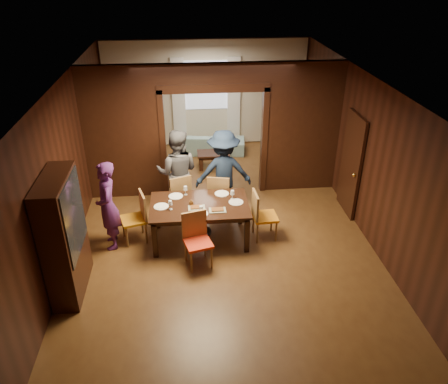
{
  "coord_description": "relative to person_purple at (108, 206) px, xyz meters",
  "views": [
    {
      "loc": [
        -0.61,
        -7.22,
        4.78
      ],
      "look_at": [
        0.03,
        -0.4,
        1.05
      ],
      "focal_mm": 35.0,
      "sensor_mm": 36.0,
      "label": 1
    }
  ],
  "objects": [
    {
      "name": "tumbler",
      "position": [
        1.66,
        -0.26,
        -0.01
      ],
      "size": [
        0.07,
        0.07,
        0.14
      ],
      "primitive_type": "cylinder",
      "color": "white",
      "rests_on": "dining_table"
    },
    {
      "name": "plate_near",
      "position": [
        1.64,
        -0.3,
        -0.07
      ],
      "size": [
        0.27,
        0.27,
        0.01
      ],
      "primitive_type": "cylinder",
      "color": "silver",
      "rests_on": "dining_table"
    },
    {
      "name": "condiment_jar",
      "position": [
        1.49,
        0.01,
        -0.02
      ],
      "size": [
        0.08,
        0.08,
        0.11
      ],
      "primitive_type": null,
      "color": "#492A11",
      "rests_on": "dining_table"
    },
    {
      "name": "chair_far_l",
      "position": [
        1.24,
        0.95,
        -0.35
      ],
      "size": [
        0.56,
        0.56,
        0.97
      ],
      "primitive_type": null,
      "rotation": [
        0.0,
        0.0,
        3.47
      ],
      "color": "orange",
      "rests_on": "floor"
    },
    {
      "name": "wineglass_right",
      "position": [
        2.26,
        0.18,
        0.01
      ],
      "size": [
        0.08,
        0.08,
        0.18
      ],
      "primitive_type": null,
      "color": "white",
      "rests_on": "dining_table"
    },
    {
      "name": "plate_far_l",
      "position": [
        1.2,
        0.38,
        -0.07
      ],
      "size": [
        0.27,
        0.27,
        0.01
      ],
      "primitive_type": "cylinder",
      "color": "white",
      "rests_on": "dining_table"
    },
    {
      "name": "coffee_table",
      "position": [
        2.12,
        3.23,
        -0.64
      ],
      "size": [
        0.8,
        0.5,
        0.4
      ],
      "primitive_type": "cube",
      "color": "black",
      "rests_on": "floor"
    },
    {
      "name": "chair_left",
      "position": [
        0.41,
        0.12,
        -0.35
      ],
      "size": [
        0.55,
        0.55,
        0.97
      ],
      "primitive_type": null,
      "rotation": [
        0.0,
        0.0,
        -1.28
      ],
      "color": "#C67912",
      "rests_on": "floor"
    },
    {
      "name": "dining_table",
      "position": [
        1.64,
        0.04,
        -0.46
      ],
      "size": [
        1.81,
        1.12,
        0.76
      ],
      "primitive_type": "cube",
      "color": "black",
      "rests_on": "floor"
    },
    {
      "name": "person_navy",
      "position": [
        2.18,
        1.07,
        0.05
      ],
      "size": [
        1.17,
        0.69,
        1.79
      ],
      "primitive_type": "imported",
      "rotation": [
        0.0,
        0.0,
        3.17
      ],
      "color": "#162238",
      "rests_on": "floor"
    },
    {
      "name": "door_right",
      "position": [
        4.75,
        0.84,
        0.21
      ],
      "size": [
        0.06,
        0.9,
        2.1
      ],
      "primitive_type": "cube",
      "color": "black",
      "rests_on": "floor"
    },
    {
      "name": "wineglass_left",
      "position": [
        1.12,
        -0.09,
        0.01
      ],
      "size": [
        0.08,
        0.08,
        0.18
      ],
      "primitive_type": null,
      "color": "silver",
      "rests_on": "dining_table"
    },
    {
      "name": "person_grey",
      "position": [
        1.25,
        1.11,
        0.07
      ],
      "size": [
        0.97,
        0.81,
        1.81
      ],
      "primitive_type": "imported",
      "rotation": [
        0.0,
        0.0,
        3.0
      ],
      "color": "#4D4C52",
      "rests_on": "floor"
    },
    {
      "name": "chair_far_r",
      "position": [
        2.08,
        0.87,
        -0.35
      ],
      "size": [
        0.52,
        0.52,
        0.97
      ],
      "primitive_type": null,
      "rotation": [
        0.0,
        0.0,
        2.93
      ],
      "color": "orange",
      "rests_on": "floor"
    },
    {
      "name": "curtain_left",
      "position": [
        1.3,
        4.74,
        0.41
      ],
      "size": [
        0.35,
        0.06,
        2.4
      ],
      "primitive_type": "cube",
      "color": "white",
      "rests_on": "back_wall"
    },
    {
      "name": "chair_right",
      "position": [
        2.86,
        -0.0,
        -0.35
      ],
      "size": [
        0.46,
        0.46,
        0.97
      ],
      "primitive_type": null,
      "rotation": [
        0.0,
        0.0,
        1.63
      ],
      "color": "orange",
      "rests_on": "floor"
    },
    {
      "name": "curtain_right",
      "position": [
        2.8,
        4.74,
        0.41
      ],
      "size": [
        0.35,
        0.06,
        2.4
      ],
      "primitive_type": "cube",
      "color": "white",
      "rests_on": "back_wall"
    },
    {
      "name": "window_far",
      "position": [
        2.05,
        4.78,
        0.86
      ],
      "size": [
        1.2,
        0.03,
        1.3
      ],
      "primitive_type": "cube",
      "color": "silver",
      "rests_on": "back_wall"
    },
    {
      "name": "platter_a",
      "position": [
        1.58,
        -0.09,
        -0.06
      ],
      "size": [
        0.3,
        0.2,
        0.04
      ],
      "primitive_type": "cube",
      "color": "gray",
      "rests_on": "dining_table"
    },
    {
      "name": "plate_far_r",
      "position": [
        2.08,
        0.4,
        -0.07
      ],
      "size": [
        0.27,
        0.27,
        0.01
      ],
      "primitive_type": "cylinder",
      "color": "white",
      "rests_on": "dining_table"
    },
    {
      "name": "ceiling",
      "position": [
        2.05,
        0.34,
        2.06
      ],
      "size": [
        5.5,
        9.0,
        0.02
      ],
      "primitive_type": "cube",
      "color": "silver",
      "rests_on": "room_walls"
    },
    {
      "name": "sofa",
      "position": [
        2.12,
        4.19,
        -0.57
      ],
      "size": [
        1.89,
        0.92,
        0.53
      ],
      "primitive_type": "imported",
      "rotation": [
        0.0,
        0.0,
        3.02
      ],
      "color": "#85ADAE",
      "rests_on": "floor"
    },
    {
      "name": "wineglass_far",
      "position": [
        1.39,
        0.44,
        0.01
      ],
      "size": [
        0.08,
        0.08,
        0.18
      ],
      "primitive_type": null,
      "color": "white",
      "rests_on": "dining_table"
    },
    {
      "name": "floor",
      "position": [
        2.05,
        0.34,
        -0.84
      ],
      "size": [
        9.0,
        9.0,
        0.0
      ],
      "primitive_type": "plane",
      "color": "#593519",
      "rests_on": "ground"
    },
    {
      "name": "plate_left",
      "position": [
        0.94,
        0.02,
        -0.07
      ],
      "size": [
        0.27,
        0.27,
        0.01
      ],
      "primitive_type": "cylinder",
      "color": "white",
      "rests_on": "dining_table"
    },
    {
      "name": "chair_near",
      "position": [
        1.57,
        -0.74,
        -0.35
      ],
      "size": [
        0.54,
        0.54,
        0.97
      ],
      "primitive_type": null,
      "rotation": [
        0.0,
        0.0,
        0.26
      ],
      "color": "red",
      "rests_on": "floor"
    },
    {
      "name": "hutch",
      "position": [
        -0.48,
        -1.16,
        0.16
      ],
      "size": [
        0.4,
        1.2,
        2.0
      ],
      "primitive_type": "cube",
      "color": "black",
      "rests_on": "floor"
    },
    {
      "name": "person_purple",
      "position": [
        0.0,
        0.0,
        0.0
      ],
      "size": [
        0.51,
        0.68,
        1.68
      ],
      "primitive_type": "imported",
      "rotation": [
        0.0,
        0.0,
        -1.37
      ],
      "color": "#562265",
      "rests_on": "floor"
    },
    {
      "name": "serving_bowl",
      "position": [
        1.69,
        0.17,
        -0.04
      ],
      "size": [
        0.33,
        0.33,
        0.08
      ],
      "primitive_type": "imported",
      "color": "black",
      "rests_on": "dining_table"
    },
    {
      "name": "plate_right",
      "position": [
        2.31,
        0.05,
        -0.07
      ],
      "size": [
        0.27,
        0.27,
        0.01
      ],
      "primitive_type": "cylinder",
      "color": "silver",
      "rests_on": "dining_table"
    },
    {
      "name": "platter_b",
      "position": [
        1.95,
        -0.21,
        -0.06
      ],
      "size": [
        0.3,
        0.2,
        0.04
      ],
      "primitive_type": "cube",
      "color": "gray",
      "rests_on": "dining_table"
    },
    {
      "name": "room_walls",
      "position": [
        2.05,
        2.23,
        0.67
      ],
      "size": [
        5.52,
        9.01,
        2.9
      ],
      "color": "black",
      "rests_on": "floor"
    }
  ]
}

